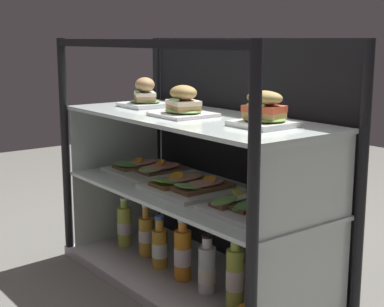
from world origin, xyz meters
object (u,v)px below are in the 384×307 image
juice_bottle_front_second (207,269)px  juice_bottle_front_middle (235,276)px  plated_roll_sandwich_left_of_center (264,113)px  open_sandwich_tray_near_left_corner (190,186)px  juice_bottle_back_left (146,235)px  juice_bottle_back_center (160,247)px  open_sandwich_tray_right_of_center (149,168)px  juice_bottle_front_right_end (183,254)px  juice_bottle_back_right (124,226)px  orange_fruit_rolled_forward (277,296)px  open_sandwich_tray_left_of_center (257,207)px  plated_roll_sandwich_mid_left (183,104)px  plated_roll_sandwich_center (145,96)px

juice_bottle_front_second → juice_bottle_front_middle: juice_bottle_front_middle is taller
plated_roll_sandwich_left_of_center → juice_bottle_front_second: bearing=-160.3°
open_sandwich_tray_near_left_corner → juice_bottle_back_left: 0.38m
plated_roll_sandwich_left_of_center → juice_bottle_back_center: 0.75m
juice_bottle_front_second → open_sandwich_tray_near_left_corner: bearing=166.2°
open_sandwich_tray_near_left_corner → juice_bottle_back_left: (-0.28, -0.02, -0.26)m
open_sandwich_tray_right_of_center → juice_bottle_back_left: bearing=-42.7°
juice_bottle_front_right_end → juice_bottle_back_right: bearing=178.4°
juice_bottle_back_right → juice_bottle_front_middle: (0.73, -0.00, 0.02)m
juice_bottle_back_left → orange_fruit_rolled_forward: 0.67m
juice_bottle_front_middle → open_sandwich_tray_right_of_center: bearing=173.6°
juice_bottle_back_center → orange_fruit_rolled_forward: (0.52, 0.12, -0.05)m
juice_bottle_back_right → juice_bottle_back_left: bearing=3.6°
open_sandwich_tray_left_of_center → juice_bottle_back_center: (-0.49, -0.05, -0.27)m
juice_bottle_front_right_end → juice_bottle_front_second: (0.14, 0.00, -0.01)m
open_sandwich_tray_left_of_center → juice_bottle_back_right: open_sandwich_tray_left_of_center is taller
open_sandwich_tray_left_of_center → juice_bottle_back_right: 0.83m
plated_roll_sandwich_mid_left → juice_bottle_front_second: bearing=-4.5°
plated_roll_sandwich_mid_left → juice_bottle_back_right: (-0.43, -0.00, -0.57)m
juice_bottle_front_right_end → open_sandwich_tray_right_of_center: bearing=167.1°
open_sandwich_tray_left_of_center → juice_bottle_front_second: 0.34m
juice_bottle_back_center → orange_fruit_rolled_forward: bearing=13.3°
open_sandwich_tray_near_left_corner → plated_roll_sandwich_mid_left: bearing=-101.3°
plated_roll_sandwich_center → plated_roll_sandwich_left_of_center: size_ratio=0.99×
open_sandwich_tray_left_of_center → open_sandwich_tray_near_left_corner: bearing=-179.2°
plated_roll_sandwich_left_of_center → orange_fruit_rolled_forward: bearing=50.3°
juice_bottle_back_right → orange_fruit_rolled_forward: size_ratio=2.92×
juice_bottle_front_second → juice_bottle_front_middle: size_ratio=0.84×
plated_roll_sandwich_mid_left → juice_bottle_back_center: bearing=-171.3°
plated_roll_sandwich_left_of_center → open_sandwich_tray_left_of_center: 0.31m
juice_bottle_front_right_end → juice_bottle_back_center: bearing=-177.3°
plated_roll_sandwich_mid_left → open_sandwich_tray_right_of_center: bearing=168.8°
juice_bottle_back_right → juice_bottle_front_second: 0.59m
juice_bottle_back_left → juice_bottle_front_second: juice_bottle_back_left is taller
plated_roll_sandwich_center → plated_roll_sandwich_left_of_center: plated_roll_sandwich_center is taller
juice_bottle_back_right → juice_bottle_front_middle: juice_bottle_front_middle is taller
open_sandwich_tray_right_of_center → juice_bottle_back_left: size_ratio=1.38×
open_sandwich_tray_left_of_center → juice_bottle_front_middle: 0.26m
plated_roll_sandwich_mid_left → orange_fruit_rolled_forward: (0.39, 0.10, -0.62)m
plated_roll_sandwich_mid_left → juice_bottle_front_second: 0.59m
juice_bottle_back_center → open_sandwich_tray_right_of_center: bearing=157.1°
juice_bottle_front_second → orange_fruit_rolled_forward: 0.26m
plated_roll_sandwich_center → juice_bottle_back_right: bearing=-154.8°
open_sandwich_tray_near_left_corner → juice_bottle_back_center: size_ratio=1.46×
juice_bottle_back_left → juice_bottle_back_center: 0.14m
open_sandwich_tray_near_left_corner → juice_bottle_back_center: open_sandwich_tray_near_left_corner is taller
juice_bottle_back_left → juice_bottle_front_right_end: bearing=-4.5°
juice_bottle_front_right_end → juice_bottle_front_middle: juice_bottle_front_middle is taller
juice_bottle_back_left → juice_bottle_front_middle: juice_bottle_front_middle is taller
open_sandwich_tray_left_of_center → juice_bottle_front_right_end: (-0.34, -0.04, -0.25)m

